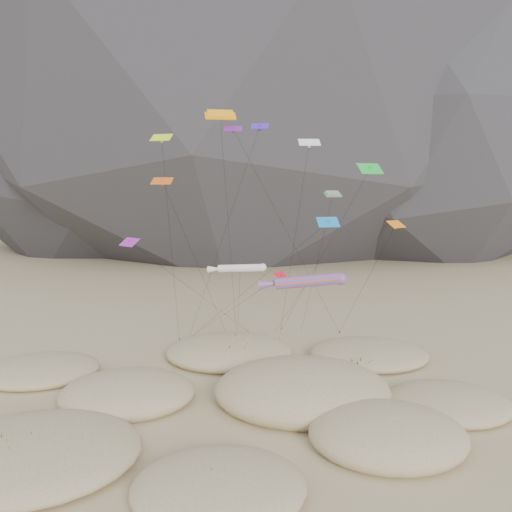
{
  "coord_description": "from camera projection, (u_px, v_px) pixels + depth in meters",
  "views": [
    {
      "loc": [
        -2.52,
        -38.26,
        19.08
      ],
      "look_at": [
        0.6,
        12.0,
        12.09
      ],
      "focal_mm": 35.0,
      "sensor_mm": 36.0,
      "label": 1
    }
  ],
  "objects": [
    {
      "name": "dune_grass",
      "position": [
        235.0,
        391.0,
        44.98
      ],
      "size": [
        42.69,
        28.02,
        1.43
      ],
      "color": "black",
      "rests_on": "ground"
    },
    {
      "name": "delta_kites",
      "position": [
        270.0,
        192.0,
        50.19
      ],
      "size": [
        29.01,
        20.13,
        24.97
      ],
      "color": "purple",
      "rests_on": "ground"
    },
    {
      "name": "dunes",
      "position": [
        241.0,
        394.0,
        44.46
      ],
      "size": [
        49.56,
        36.29,
        4.45
      ],
      "color": "#CCB789",
      "rests_on": "ground"
    },
    {
      "name": "kite_stakes",
      "position": [
        262.0,
        335.0,
        64.12
      ],
      "size": [
        21.34,
        5.79,
        0.3
      ],
      "color": "#3F2D1E",
      "rests_on": "ground"
    },
    {
      "name": "orange_parafoil",
      "position": [
        221.0,
        118.0,
        47.61
      ],
      "size": [
        3.24,
        15.18,
        26.43
      ],
      "color": "#FF9F0D",
      "rests_on": "ground"
    },
    {
      "name": "white_tube_kite",
      "position": [
        238.0,
        268.0,
        50.39
      ],
      "size": [
        6.01,
        10.87,
        11.54
      ],
      "color": "white",
      "rests_on": "ground"
    },
    {
      "name": "rock_headland",
      "position": [
        253.0,
        5.0,
        148.37
      ],
      "size": [
        226.37,
        148.64,
        177.5
      ],
      "color": "black",
      "rests_on": "ground"
    },
    {
      "name": "multi_parafoil",
      "position": [
        332.0,
        197.0,
        53.55
      ],
      "size": [
        2.64,
        11.3,
        18.71
      ],
      "color": "orange",
      "rests_on": "ground"
    },
    {
      "name": "ground",
      "position": [
        258.0,
        423.0,
        40.6
      ],
      "size": [
        500.0,
        500.0,
        0.0
      ],
      "primitive_type": "plane",
      "color": "#CCB789",
      "rests_on": "ground"
    },
    {
      "name": "rainbow_tube_kite",
      "position": [
        305.0,
        281.0,
        45.92
      ],
      "size": [
        8.16,
        20.17,
        11.36
      ],
      "color": "#F34F19",
      "rests_on": "ground"
    }
  ]
}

